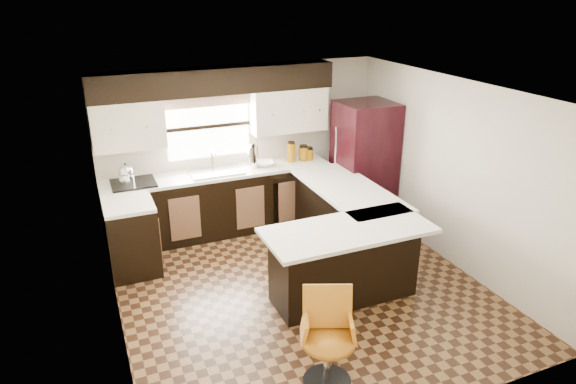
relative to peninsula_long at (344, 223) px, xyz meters
name	(u,v)px	position (x,y,z in m)	size (l,w,h in m)	color
floor	(302,288)	(-0.90, -0.62, -0.45)	(4.40, 4.40, 0.00)	#49301A
ceiling	(304,92)	(-0.90, -0.62, 1.95)	(4.40, 4.40, 0.00)	silver
wall_back	(242,146)	(-0.90, 1.58, 0.75)	(4.40, 4.40, 0.00)	beige
wall_front	(421,300)	(-0.90, -2.83, 0.75)	(4.40, 4.40, 0.00)	beige
wall_left	(108,230)	(-3.00, -0.62, 0.75)	(4.40, 4.40, 0.00)	beige
wall_right	(452,173)	(1.20, -0.62, 0.75)	(4.40, 4.40, 0.00)	beige
base_cab_back	(221,203)	(-1.35, 1.28, 0.00)	(3.30, 0.60, 0.90)	black
base_cab_left	(132,239)	(-2.70, 0.62, 0.00)	(0.60, 0.70, 0.90)	black
counter_back	(219,173)	(-1.35, 1.28, 0.47)	(3.30, 0.60, 0.04)	silver
counter_left	(128,204)	(-2.70, 0.62, 0.47)	(0.60, 0.70, 0.04)	silver
soffit	(216,81)	(-1.30, 1.40, 1.77)	(3.40, 0.35, 0.36)	black
upper_cab_left	(128,125)	(-2.52, 1.40, 1.27)	(0.94, 0.35, 0.64)	beige
upper_cab_right	(288,110)	(-0.22, 1.40, 1.27)	(1.14, 0.35, 0.64)	beige
window_pane	(209,127)	(-1.40, 1.56, 1.10)	(1.20, 0.02, 0.90)	white
valance	(208,100)	(-1.40, 1.52, 1.49)	(1.30, 0.06, 0.18)	#D19B93
sink	(216,172)	(-1.40, 1.25, 0.51)	(0.75, 0.45, 0.03)	#B2B2B7
dishwasher	(291,201)	(-0.35, 0.99, -0.02)	(0.58, 0.03, 0.78)	black
cooktop	(133,183)	(-2.55, 1.25, 0.51)	(0.58, 0.50, 0.03)	black
peninsula_long	(344,223)	(0.00, 0.00, 0.00)	(0.60, 1.95, 0.90)	black
peninsula_return	(344,264)	(-0.53, -0.97, 0.00)	(1.65, 0.60, 0.90)	black
counter_pen_long	(348,190)	(0.05, 0.00, 0.47)	(0.84, 1.95, 0.04)	silver
counter_pen_return	(348,230)	(-0.55, -1.06, 0.47)	(1.89, 0.84, 0.04)	silver
refrigerator	(364,163)	(0.78, 0.84, 0.48)	(0.80, 0.77, 1.86)	black
bar_chair	(328,342)	(-1.34, -2.17, 0.01)	(0.49, 0.49, 0.92)	#B96D15
kettle	(126,173)	(-2.63, 1.26, 0.66)	(0.21, 0.21, 0.28)	silver
percolator	(253,157)	(-0.83, 1.28, 0.66)	(0.15, 0.15, 0.32)	silver
mixing_bowl	(265,164)	(-0.65, 1.28, 0.53)	(0.27, 0.27, 0.07)	white
canister_large	(291,153)	(-0.22, 1.30, 0.64)	(0.12, 0.12, 0.29)	#8D5805
canister_med	(303,154)	(-0.02, 1.30, 0.60)	(0.14, 0.14, 0.21)	#8D5805
canister_small	(309,154)	(0.07, 1.30, 0.58)	(0.14, 0.14, 0.16)	#8D5805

